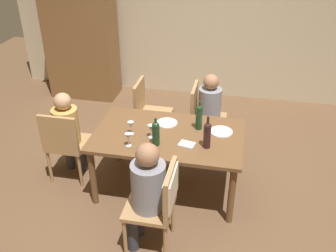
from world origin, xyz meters
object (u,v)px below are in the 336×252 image
object	(u,v)px
wine_bottle_tall_green	(207,134)
wine_glass_near_right	(131,125)
chair_left_end	(65,142)
wine_bottle_dark_red	(199,116)
person_man_guest	(68,129)
chair_near	(162,198)
person_man_bearded	(146,190)
wine_glass_near_left	(151,129)
armoire_cabinet	(81,32)
wine_glass_centre	(128,137)
wine_bottle_short_olive	(156,133)
person_woman_host	(212,108)
dining_table	(168,140)
chair_far_right	(202,115)
dinner_plate_guest_left	(221,132)
dinner_plate_host	(167,123)
chair_far_left	(148,109)

from	to	relation	value
wine_bottle_tall_green	wine_glass_near_right	bearing A→B (deg)	173.50
chair_left_end	wine_bottle_dark_red	bearing A→B (deg)	10.06
wine_glass_near_right	person_man_guest	bearing A→B (deg)	172.69
chair_near	wine_bottle_tall_green	world-z (taller)	wine_bottle_tall_green
chair_near	person_man_bearded	xyz separation A→B (m)	(-0.15, 0.00, 0.07)
wine_bottle_tall_green	wine_glass_near_left	size ratio (longest dim) A/B	2.38
armoire_cabinet	wine_glass_centre	world-z (taller)	armoire_cabinet
wine_bottle_tall_green	wine_glass_near_left	xyz separation A→B (m)	(-0.60, 0.07, -0.05)
person_man_bearded	wine_glass_centre	bearing A→B (deg)	29.97
wine_bottle_dark_red	wine_bottle_short_olive	distance (m)	0.56
chair_near	person_woman_host	world-z (taller)	person_woman_host
armoire_cabinet	dining_table	bearing A→B (deg)	-49.60
chair_far_right	wine_bottle_dark_red	distance (m)	0.78
chair_far_right	chair_near	bearing A→B (deg)	-5.01
person_woman_host	dining_table	bearing A→B (deg)	-24.04
chair_near	wine_bottle_dark_red	xyz separation A→B (m)	(0.19, 1.05, 0.29)
wine_bottle_dark_red	dining_table	bearing A→B (deg)	-149.97
wine_bottle_dark_red	wine_bottle_tall_green	bearing A→B (deg)	-69.88
armoire_cabinet	dinner_plate_guest_left	size ratio (longest dim) A/B	8.84
chair_far_right	wine_bottle_short_olive	xyz separation A→B (m)	(-0.36, -1.10, 0.34)
person_woman_host	chair_far_right	bearing A→B (deg)	-90.00
wine_bottle_dark_red	dinner_plate_host	distance (m)	0.40
chair_left_end	wine_glass_near_right	world-z (taller)	chair_left_end
dining_table	dinner_plate_host	distance (m)	0.25
dining_table	person_man_bearded	world-z (taller)	person_man_bearded
chair_far_right	wine_bottle_tall_green	bearing A→B (deg)	8.74
wine_glass_near_right	person_woman_host	bearing A→B (deg)	50.55
armoire_cabinet	person_woman_host	bearing A→B (deg)	-30.79
chair_far_left	wine_glass_centre	size ratio (longest dim) A/B	6.17
dinner_plate_guest_left	chair_left_end	bearing A→B (deg)	-172.24
chair_far_right	wine_glass_near_right	bearing A→B (deg)	-35.15
person_man_bearded	wine_bottle_short_olive	xyz separation A→B (m)	(-0.05, 0.65, 0.21)
armoire_cabinet	wine_glass_centre	bearing A→B (deg)	-58.61
wine_glass_near_left	dinner_plate_host	bearing A→B (deg)	71.70
wine_bottle_tall_green	armoire_cabinet	bearing A→B (deg)	134.18
wine_glass_near_left	dinner_plate_guest_left	world-z (taller)	wine_glass_near_left
armoire_cabinet	wine_glass_near_right	xyz separation A→B (m)	(1.52, -2.32, -0.26)
chair_left_end	dinner_plate_host	distance (m)	1.19
person_woman_host	wine_glass_centre	world-z (taller)	person_woman_host
armoire_cabinet	dining_table	size ratio (longest dim) A/B	1.35
person_man_guest	person_woman_host	bearing A→B (deg)	28.24
wine_glass_centre	wine_glass_near_right	xyz separation A→B (m)	(-0.04, 0.23, 0.00)
person_woman_host	wine_bottle_dark_red	distance (m)	0.74
person_man_guest	chair_far_right	bearing A→B (deg)	30.04
chair_far_left	wine_bottle_dark_red	distance (m)	1.09
chair_left_end	wine_glass_near_left	distance (m)	1.07
wine_glass_centre	chair_left_end	bearing A→B (deg)	165.12
wine_bottle_dark_red	dinner_plate_host	bearing A→B (deg)	173.45
armoire_cabinet	person_man_bearded	bearing A→B (deg)	-58.86
wine_bottle_tall_green	chair_near	bearing A→B (deg)	-114.07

